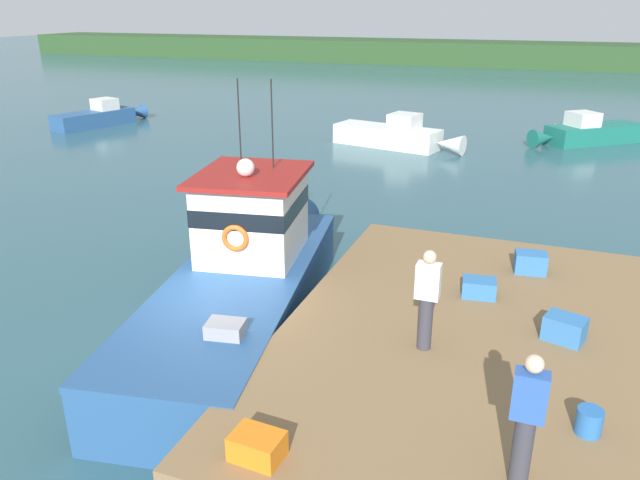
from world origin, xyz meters
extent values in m
plane|color=#2D5660|center=(0.00, 0.00, 0.00)|extent=(200.00, 200.00, 0.00)
cylinder|color=#4C3D2D|center=(2.20, 4.10, 0.50)|extent=(0.36, 0.36, 1.00)
cylinder|color=#4C3D2D|center=(7.40, 4.10, 0.50)|extent=(0.36, 0.36, 1.00)
cube|color=olive|center=(4.80, 0.00, 1.10)|extent=(6.00, 9.00, 0.20)
cube|color=#285184|center=(0.20, 0.55, 0.55)|extent=(3.82, 8.31, 1.10)
cone|color=#285184|center=(-0.63, 5.38, 0.55)|extent=(1.39, 1.96, 1.10)
cube|color=#234C9E|center=(0.20, 0.55, 1.00)|extent=(3.81, 8.15, 0.12)
cube|color=#285184|center=(0.20, 0.55, 1.16)|extent=(3.86, 8.31, 0.12)
cube|color=silver|center=(0.00, 1.74, 2.00)|extent=(2.25, 2.49, 1.80)
cube|color=black|center=(0.00, 1.74, 2.31)|extent=(2.27, 2.51, 0.36)
cube|color=maroon|center=(0.00, 1.74, 2.95)|extent=(2.53, 2.83, 0.10)
sphere|color=white|center=(0.05, 1.44, 3.18)|extent=(0.36, 0.36, 0.36)
cylinder|color=black|center=(-0.43, 2.17, 3.90)|extent=(0.03, 0.03, 1.80)
cylinder|color=black|center=(0.26, 2.29, 3.90)|extent=(0.03, 0.03, 1.80)
cube|color=#939399|center=(1.11, -1.52, 1.28)|extent=(0.67, 0.54, 0.36)
torus|color=orange|center=(0.28, -2.27, 1.16)|extent=(0.65, 0.65, 0.12)
torus|color=#EA5119|center=(0.19, 0.61, 2.00)|extent=(0.55, 0.19, 0.54)
cube|color=orange|center=(2.83, -3.87, 1.36)|extent=(0.63, 0.48, 0.32)
cube|color=#3370B2|center=(4.73, 1.41, 1.36)|extent=(0.65, 0.52, 0.33)
cube|color=#3370B2|center=(5.55, 2.86, 1.41)|extent=(0.65, 0.52, 0.41)
cube|color=#3370B2|center=(6.19, 0.28, 1.40)|extent=(0.70, 0.60, 0.40)
cylinder|color=#2866B2|center=(6.48, -2.03, 1.37)|extent=(0.32, 0.32, 0.34)
cylinder|color=#383842|center=(4.16, -0.73, 1.63)|extent=(0.22, 0.22, 0.86)
cube|color=white|center=(4.16, -0.73, 2.34)|extent=(0.36, 0.22, 0.56)
sphere|color=beige|center=(4.16, -0.73, 2.73)|extent=(0.20, 0.20, 0.20)
cylinder|color=#383842|center=(5.72, -3.19, 1.63)|extent=(0.22, 0.22, 0.86)
cube|color=#2D56A8|center=(5.72, -3.19, 2.34)|extent=(0.36, 0.22, 0.56)
sphere|color=beige|center=(5.72, -3.19, 2.73)|extent=(0.20, 0.20, 0.20)
cube|color=#285184|center=(-17.54, 17.65, 0.40)|extent=(2.61, 4.62, 0.80)
cone|color=#285184|center=(-16.75, 20.29, 0.40)|extent=(1.08, 1.28, 0.80)
cube|color=silver|center=(-17.32, 18.39, 1.10)|extent=(1.39, 1.38, 0.60)
cube|color=#196B5B|center=(7.63, 22.59, 0.43)|extent=(4.59, 4.19, 0.86)
cone|color=#196B5B|center=(5.37, 20.69, 0.43)|extent=(1.46, 1.42, 0.86)
cube|color=silver|center=(7.00, 22.06, 1.18)|extent=(1.68, 1.68, 0.64)
cube|color=white|center=(-1.45, 18.46, 0.45)|extent=(5.17, 2.62, 0.90)
cone|color=white|center=(1.57, 17.78, 0.45)|extent=(1.40, 1.15, 0.90)
cube|color=silver|center=(-0.60, 18.27, 1.24)|extent=(1.48, 1.50, 0.67)
sphere|color=silver|center=(7.65, 25.96, 0.24)|extent=(0.49, 0.49, 0.49)
sphere|color=#EA5B19|center=(5.87, 25.33, 0.16)|extent=(0.33, 0.33, 0.33)
sphere|color=#EA5B19|center=(7.15, 6.42, 0.19)|extent=(0.38, 0.38, 0.38)
cube|color=#284723|center=(0.00, 62.00, 1.20)|extent=(120.00, 8.00, 2.40)
camera|label=1|loc=(5.55, -9.03, 6.19)|focal=34.26mm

